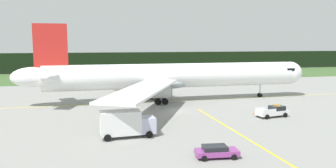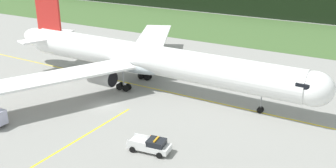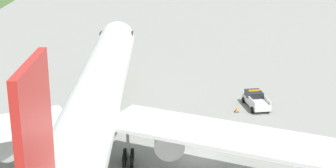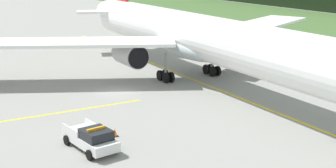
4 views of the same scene
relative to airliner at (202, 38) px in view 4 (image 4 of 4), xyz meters
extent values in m
plane|color=gray|center=(-1.40, -9.89, -5.13)|extent=(320.00, 320.00, 0.00)
cube|color=yellow|center=(0.96, -0.01, -5.12)|extent=(82.24, 1.34, 0.01)
cylinder|color=white|center=(0.96, -0.01, 0.14)|extent=(51.46, 5.62, 4.97)
ellipsoid|color=white|center=(-26.23, 0.33, 0.51)|extent=(8.00, 3.83, 3.73)
ellipsoid|color=#B4C1C8|center=(-1.61, 0.02, -1.23)|extent=(12.89, 5.38, 2.73)
cube|color=white|center=(-7.75, 14.08, -0.48)|extent=(16.34, 25.99, 0.35)
cylinder|color=#B4B4B4|center=(-3.95, 7.09, -1.84)|extent=(4.45, 2.71, 2.65)
cylinder|color=black|center=(-1.69, 7.06, -1.84)|extent=(0.15, 2.44, 2.44)
cube|color=white|center=(-8.11, -13.88, -0.48)|extent=(16.87, 25.83, 0.35)
cylinder|color=#B4B4B4|center=(-4.13, -6.99, -1.84)|extent=(4.45, 2.71, 2.65)
cylinder|color=black|center=(-1.87, -7.02, -1.84)|extent=(0.15, 2.44, 2.44)
cube|color=white|center=(-23.37, 3.56, 1.01)|extent=(4.84, 6.79, 0.28)
cube|color=white|center=(-23.46, -2.97, 1.01)|extent=(4.96, 6.82, 0.28)
cylinder|color=gray|center=(-2.57, 3.26, -3.14)|extent=(0.28, 0.28, 2.78)
cylinder|color=black|center=(-1.88, 2.91, -4.53)|extent=(1.20, 0.32, 1.20)
cylinder|color=black|center=(-1.87, 3.61, -4.53)|extent=(1.20, 0.32, 1.20)
cylinder|color=black|center=(-3.28, 2.92, -4.53)|extent=(1.20, 0.32, 1.20)
cylinder|color=black|center=(-3.27, 3.62, -4.53)|extent=(1.20, 0.32, 1.20)
cylinder|color=gray|center=(-2.65, -3.20, -3.14)|extent=(0.28, 0.28, 2.78)
cylinder|color=black|center=(-1.95, -2.86, -4.53)|extent=(1.20, 0.32, 1.20)
cylinder|color=black|center=(-1.96, -3.56, -4.53)|extent=(1.20, 0.32, 1.20)
cylinder|color=black|center=(-3.35, -2.84, -4.53)|extent=(1.20, 0.32, 1.20)
cylinder|color=black|center=(-3.36, -3.54, -4.53)|extent=(1.20, 0.32, 1.20)
cube|color=silver|center=(12.21, -18.13, -4.40)|extent=(5.49, 2.68, 0.70)
cube|color=black|center=(13.15, -18.01, -3.70)|extent=(2.33, 2.11, 0.70)
cube|color=silver|center=(10.83, -17.35, -3.82)|extent=(2.52, 0.43, 0.45)
cube|color=silver|center=(11.08, -19.25, -3.82)|extent=(2.52, 0.43, 0.45)
cube|color=orange|center=(13.15, -18.01, -3.27)|extent=(0.38, 1.42, 0.16)
cylinder|color=black|center=(13.85, -16.88, -4.75)|extent=(0.78, 0.34, 0.76)
cylinder|color=black|center=(14.12, -18.92, -4.75)|extent=(0.78, 0.34, 0.76)
cylinder|color=black|center=(10.30, -17.35, -4.75)|extent=(0.78, 0.34, 0.76)
cylinder|color=black|center=(10.57, -19.38, -4.75)|extent=(0.78, 0.34, 0.76)
cube|color=black|center=(10.71, -15.50, -5.11)|extent=(0.52, 0.52, 0.03)
cone|color=orange|center=(10.71, -15.50, -4.79)|extent=(0.40, 0.40, 0.62)
camera|label=1|loc=(-16.98, -63.46, 6.76)|focal=34.54mm
camera|label=2|loc=(35.05, -52.80, 19.43)|focal=41.29mm
camera|label=3|loc=(-46.88, -5.67, 16.86)|focal=55.29mm
camera|label=4|loc=(43.49, -29.60, 8.41)|focal=50.69mm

